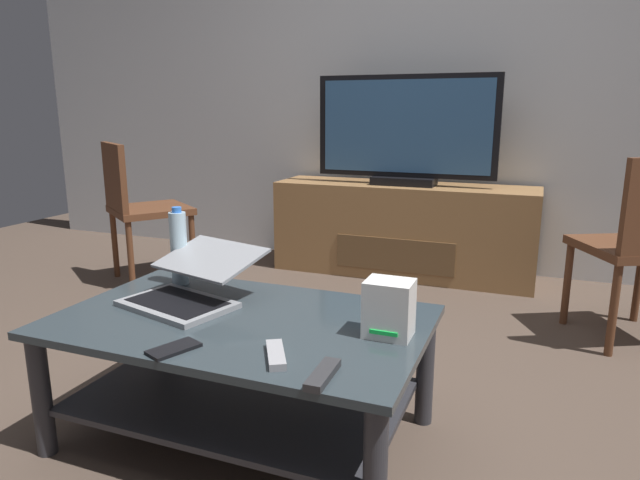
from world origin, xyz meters
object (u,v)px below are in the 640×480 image
(router_box, at_px, (389,308))
(water_bottle_near, at_px, (179,248))
(coffee_table, at_px, (242,355))
(television, at_px, (406,133))
(side_chair, at_px, (138,203))
(laptop, at_px, (191,285))
(media_cabinet, at_px, (403,230))
(tv_remote, at_px, (276,355))
(cell_phone, at_px, (174,349))
(soundbar_remote, at_px, (323,375))

(router_box, height_order, water_bottle_near, water_bottle_near)
(coffee_table, distance_m, television, 2.13)
(side_chair, relative_size, router_box, 5.18)
(laptop, bearing_deg, media_cabinet, 82.24)
(tv_remote, bearing_deg, media_cabinet, 64.91)
(television, bearing_deg, coffee_table, -91.15)
(side_chair, distance_m, cell_phone, 2.10)
(tv_remote, bearing_deg, soundbar_remote, -50.88)
(side_chair, height_order, cell_phone, side_chair)
(coffee_table, xyz_separation_m, side_chair, (-1.44, 1.29, 0.21))
(side_chair, height_order, router_box, side_chair)
(router_box, xyz_separation_m, cell_phone, (-0.52, -0.32, -0.08))
(laptop, bearing_deg, television, 82.15)
(cell_phone, bearing_deg, laptop, 139.61)
(soundbar_remote, bearing_deg, cell_phone, 178.00)
(laptop, relative_size, cell_phone, 3.39)
(laptop, distance_m, router_box, 0.70)
(media_cabinet, distance_m, side_chair, 1.68)
(tv_remote, bearing_deg, television, 64.96)
(water_bottle_near, bearing_deg, side_chair, 135.01)
(coffee_table, distance_m, tv_remote, 0.35)
(media_cabinet, distance_m, water_bottle_near, 1.89)
(cell_phone, relative_size, tv_remote, 0.88)
(laptop, height_order, soundbar_remote, laptop)
(router_box, xyz_separation_m, soundbar_remote, (-0.08, -0.32, -0.07))
(coffee_table, bearing_deg, soundbar_remote, -36.00)
(cell_phone, bearing_deg, coffee_table, 102.76)
(media_cabinet, bearing_deg, router_box, -78.02)
(side_chair, distance_m, soundbar_remote, 2.41)
(router_box, xyz_separation_m, water_bottle_near, (-0.86, 0.20, 0.06))
(water_bottle_near, xyz_separation_m, cell_phone, (0.34, -0.52, -0.13))
(television, relative_size, tv_remote, 7.08)
(media_cabinet, bearing_deg, soundbar_remote, -81.53)
(coffee_table, relative_size, media_cabinet, 0.70)
(soundbar_remote, bearing_deg, coffee_table, 142.23)
(cell_phone, bearing_deg, water_bottle_near, 145.83)
(television, bearing_deg, router_box, -77.89)
(router_box, bearing_deg, soundbar_remote, -104.36)
(tv_remote, bearing_deg, router_box, 17.27)
(television, distance_m, soundbar_remote, 2.40)
(coffee_table, bearing_deg, laptop, 162.41)
(water_bottle_near, bearing_deg, cell_phone, -56.60)
(television, height_order, soundbar_remote, television)
(coffee_table, xyz_separation_m, soundbar_remote, (0.39, -0.28, 0.14))
(media_cabinet, relative_size, water_bottle_near, 5.67)
(side_chair, distance_m, water_bottle_near, 1.49)
(soundbar_remote, bearing_deg, laptop, 148.35)
(laptop, bearing_deg, soundbar_remote, -29.89)
(laptop, bearing_deg, coffee_table, -17.59)
(tv_remote, distance_m, soundbar_remote, 0.17)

